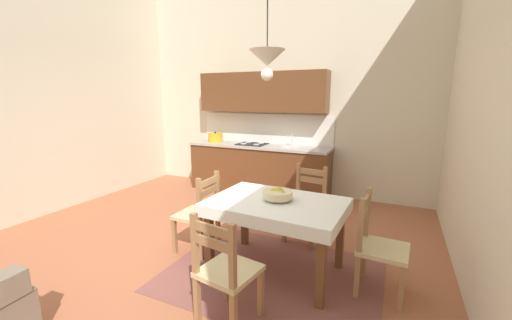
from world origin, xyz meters
name	(u,v)px	position (x,y,z in m)	size (l,w,h in m)	color
ground_plane	(189,258)	(0.00, 0.00, -0.05)	(6.03, 6.22, 0.10)	#A86042
wall_back	(279,81)	(0.00, 2.87, 2.06)	(6.03, 0.12, 4.11)	beige
wall_left	(17,75)	(-2.78, 0.00, 2.06)	(0.12, 6.22, 4.11)	beige
area_rug	(272,274)	(1.02, 0.02, 0.00)	(2.10, 1.60, 0.01)	brown
kitchen_cabinetry	(259,147)	(-0.25, 2.54, 0.86)	(2.65, 0.63, 2.20)	brown
dining_table	(276,214)	(1.02, 0.12, 0.62)	(1.37, 0.97, 0.75)	brown
dining_chair_camera_side	(226,272)	(0.95, -0.76, 0.44)	(0.48, 0.48, 0.93)	#D1BC89
dining_chair_window_side	(378,247)	(1.99, 0.17, 0.44)	(0.44, 0.44, 0.93)	#D1BC89
dining_chair_kitchen_side	(306,206)	(1.10, 0.95, 0.44)	(0.48, 0.48, 0.93)	#D1BC89
dining_chair_tv_side	(199,214)	(0.06, 0.15, 0.44)	(0.42, 0.42, 0.93)	#D1BC89
fruit_bowl	(278,194)	(1.02, 0.15, 0.81)	(0.30, 0.30, 0.12)	beige
pendant_lamp	(267,59)	(0.97, -0.02, 2.09)	(0.32, 0.32, 0.80)	black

